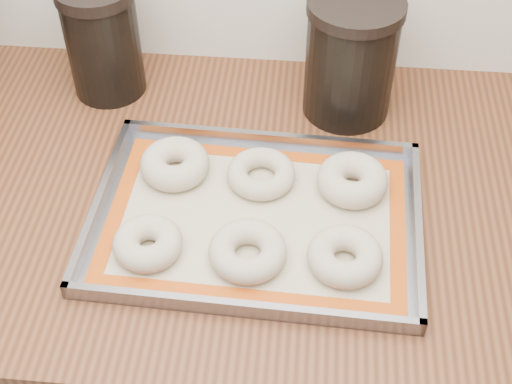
# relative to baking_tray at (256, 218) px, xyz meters

# --- Properties ---
(cabinet) EXTENTS (3.00, 0.65, 0.86)m
(cabinet) POSITION_rel_baking_tray_xyz_m (-0.14, 0.07, -0.48)
(cabinet) COLOR #5E675A
(cabinet) RESTS_ON floor
(countertop) EXTENTS (3.06, 0.68, 0.04)m
(countertop) POSITION_rel_baking_tray_xyz_m (-0.14, 0.07, -0.03)
(countertop) COLOR brown
(countertop) RESTS_ON cabinet
(baking_tray) EXTENTS (0.47, 0.34, 0.03)m
(baking_tray) POSITION_rel_baking_tray_xyz_m (0.00, 0.00, 0.00)
(baking_tray) COLOR gray
(baking_tray) RESTS_ON countertop
(baking_mat) EXTENTS (0.43, 0.30, 0.00)m
(baking_mat) POSITION_rel_baking_tray_xyz_m (0.00, 0.00, -0.00)
(baking_mat) COLOR #C6B793
(baking_mat) RESTS_ON baking_tray
(bagel_front_left) EXTENTS (0.09, 0.09, 0.04)m
(bagel_front_left) POSITION_rel_baking_tray_xyz_m (-0.14, -0.07, 0.02)
(bagel_front_left) COLOR #C3B097
(bagel_front_left) RESTS_ON baking_mat
(bagel_front_mid) EXTENTS (0.12, 0.12, 0.04)m
(bagel_front_mid) POSITION_rel_baking_tray_xyz_m (-0.00, -0.07, 0.02)
(bagel_front_mid) COLOR #C3B097
(bagel_front_mid) RESTS_ON baking_mat
(bagel_front_right) EXTENTS (0.11, 0.11, 0.04)m
(bagel_front_right) POSITION_rel_baking_tray_xyz_m (0.12, -0.07, 0.02)
(bagel_front_right) COLOR #C3B097
(bagel_front_right) RESTS_ON baking_mat
(bagel_back_left) EXTENTS (0.12, 0.12, 0.04)m
(bagel_back_left) POSITION_rel_baking_tray_xyz_m (-0.13, 0.08, 0.02)
(bagel_back_left) COLOR #C3B097
(bagel_back_left) RESTS_ON baking_mat
(bagel_back_mid) EXTENTS (0.13, 0.13, 0.03)m
(bagel_back_mid) POSITION_rel_baking_tray_xyz_m (0.00, 0.08, 0.01)
(bagel_back_mid) COLOR #C3B097
(bagel_back_mid) RESTS_ON baking_mat
(bagel_back_right) EXTENTS (0.12, 0.12, 0.04)m
(bagel_back_right) POSITION_rel_baking_tray_xyz_m (0.13, 0.07, 0.02)
(bagel_back_right) COLOR #C3B097
(bagel_back_right) RESTS_ON baking_mat
(canister_mid) EXTENTS (0.13, 0.13, 0.19)m
(canister_mid) POSITION_rel_baking_tray_xyz_m (-0.28, 0.28, 0.09)
(canister_mid) COLOR black
(canister_mid) RESTS_ON countertop
(canister_right) EXTENTS (0.15, 0.15, 0.20)m
(canister_right) POSITION_rel_baking_tray_xyz_m (0.12, 0.27, 0.09)
(canister_right) COLOR black
(canister_right) RESTS_ON countertop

